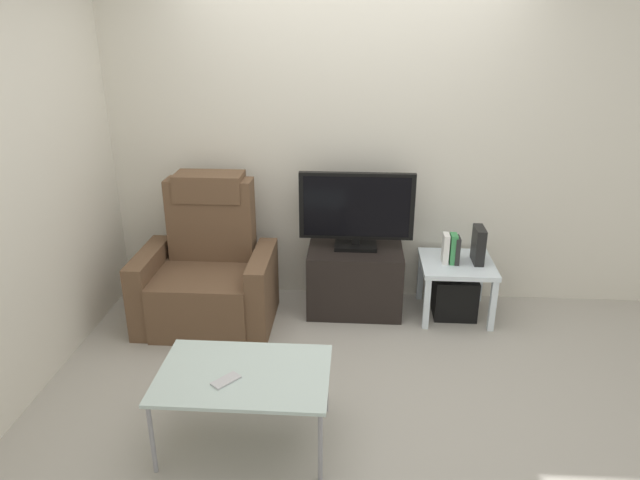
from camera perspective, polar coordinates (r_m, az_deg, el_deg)
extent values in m
plane|color=#9E998E|center=(3.89, 2.15, -12.45)|extent=(6.40, 6.40, 0.00)
cube|color=beige|center=(4.44, 2.85, 10.17)|extent=(6.40, 0.06, 2.60)
cube|color=beige|center=(3.87, -26.78, 6.17)|extent=(0.06, 4.48, 2.60)
cube|color=black|center=(4.48, 3.47, -3.87)|extent=(0.72, 0.50, 0.51)
cube|color=black|center=(4.22, 3.47, -4.01)|extent=(0.66, 0.02, 0.02)
cube|color=black|center=(4.25, 3.49, -3.29)|extent=(0.34, 0.11, 0.04)
cube|color=black|center=(4.39, 3.55, -0.58)|extent=(0.32, 0.20, 0.03)
cube|color=black|center=(4.37, 3.57, -0.10)|extent=(0.06, 0.04, 0.05)
cube|color=black|center=(4.28, 3.65, 3.39)|extent=(0.86, 0.05, 0.51)
cube|color=black|center=(4.25, 3.65, 3.28)|extent=(0.79, 0.01, 0.46)
cube|color=brown|center=(4.38, -11.13, -5.54)|extent=(0.70, 0.72, 0.42)
cube|color=brown|center=(4.42, -10.75, 2.07)|extent=(0.64, 0.20, 0.62)
cube|color=brown|center=(4.36, -10.91, 5.26)|extent=(0.50, 0.26, 0.20)
cube|color=brown|center=(4.47, -16.42, -4.46)|extent=(0.14, 0.68, 0.56)
cube|color=brown|center=(4.26, -5.71, -4.95)|extent=(0.14, 0.68, 0.56)
cube|color=silver|center=(4.44, 13.46, -2.33)|extent=(0.54, 0.54, 0.04)
cube|color=silver|center=(4.29, 10.54, -6.23)|extent=(0.04, 0.04, 0.40)
cube|color=silver|center=(4.38, 16.78, -6.26)|extent=(0.04, 0.04, 0.40)
cube|color=silver|center=(4.71, 9.94, -3.54)|extent=(0.04, 0.04, 0.40)
cube|color=silver|center=(4.79, 15.61, -3.62)|extent=(0.04, 0.04, 0.40)
cube|color=black|center=(4.55, 13.18, -5.33)|extent=(0.32, 0.32, 0.32)
cube|color=white|center=(4.36, 12.35, -0.83)|extent=(0.04, 0.11, 0.23)
cube|color=#388C4C|center=(4.37, 13.08, -0.85)|extent=(0.05, 0.10, 0.23)
cube|color=#262626|center=(4.38, 13.43, -0.98)|extent=(0.03, 0.12, 0.21)
cube|color=black|center=(4.42, 15.46, -0.48)|extent=(0.07, 0.20, 0.27)
cube|color=#B2C6C1|center=(3.11, -7.59, -13.08)|extent=(0.90, 0.60, 0.02)
cylinder|color=gray|center=(3.13, -16.34, -18.44)|extent=(0.02, 0.02, 0.41)
cylinder|color=gray|center=(2.98, 0.03, -19.86)|extent=(0.02, 0.02, 0.41)
cylinder|color=gray|center=(3.54, -13.43, -12.96)|extent=(0.02, 0.02, 0.41)
cylinder|color=gray|center=(3.40, 0.64, -13.84)|extent=(0.02, 0.02, 0.41)
cube|color=#B7B7BC|center=(3.05, -9.32, -13.60)|extent=(0.15, 0.16, 0.01)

